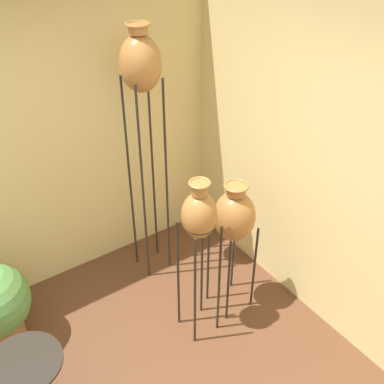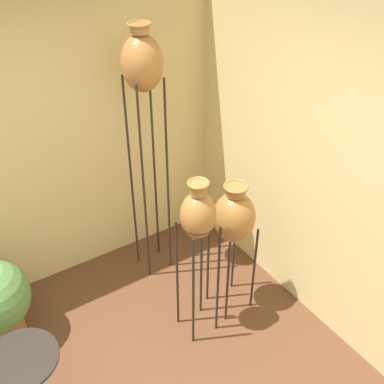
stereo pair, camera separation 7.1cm
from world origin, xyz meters
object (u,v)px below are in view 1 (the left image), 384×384
object	(u,v)px
vase_stand_short	(234,217)
side_table	(30,382)
vase_stand_tall	(141,71)
vase_stand_medium	(199,218)

from	to	relation	value
vase_stand_short	side_table	world-z (taller)	vase_stand_short
vase_stand_short	vase_stand_tall	bearing A→B (deg)	110.87
vase_stand_short	vase_stand_medium	bearing A→B (deg)	-171.33
vase_stand_medium	vase_stand_tall	bearing A→B (deg)	85.23
side_table	vase_stand_medium	bearing A→B (deg)	4.31
vase_stand_tall	vase_stand_short	distance (m)	1.31
vase_stand_medium	side_table	distance (m)	1.51
vase_stand_medium	vase_stand_short	bearing A→B (deg)	8.67
vase_stand_short	side_table	size ratio (longest dim) A/B	1.77
vase_stand_medium	side_table	world-z (taller)	vase_stand_medium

